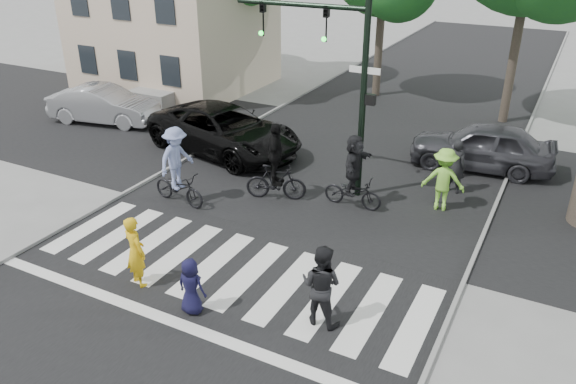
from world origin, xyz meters
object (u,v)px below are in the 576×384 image
(pedestrian_woman, at_px, (135,251))
(pedestrian_adult, at_px, (321,285))
(cyclist_right, at_px, (354,176))
(traffic_signal, at_px, (336,63))
(car_suv, at_px, (224,130))
(car_silver, at_px, (104,105))
(cyclist_left, at_px, (177,171))
(pedestrian_child, at_px, (191,286))
(car_grey, at_px, (482,146))
(cyclist_mid, at_px, (276,169))

(pedestrian_woman, height_order, pedestrian_adult, pedestrian_adult)
(cyclist_right, bearing_deg, traffic_signal, 141.65)
(pedestrian_adult, bearing_deg, cyclist_right, -73.82)
(pedestrian_woman, distance_m, car_suv, 8.26)
(car_silver, bearing_deg, pedestrian_woman, -144.08)
(traffic_signal, bearing_deg, car_suv, 166.49)
(pedestrian_woman, height_order, cyclist_left, cyclist_left)
(pedestrian_woman, height_order, pedestrian_child, pedestrian_woman)
(traffic_signal, bearing_deg, car_silver, 171.63)
(car_suv, xyz_separation_m, car_grey, (8.37, 2.70, -0.03))
(traffic_signal, bearing_deg, cyclist_mid, -131.39)
(pedestrian_woman, xyz_separation_m, cyclist_left, (-1.70, 3.73, 0.16))
(pedestrian_adult, distance_m, car_grey, 9.88)
(pedestrian_woman, xyz_separation_m, cyclist_mid, (0.67, 5.28, 0.11))
(pedestrian_adult, relative_size, cyclist_mid, 0.77)
(traffic_signal, distance_m, car_grey, 6.17)
(cyclist_left, relative_size, car_silver, 0.51)
(cyclist_mid, bearing_deg, traffic_signal, 48.61)
(pedestrian_woman, xyz_separation_m, pedestrian_child, (1.70, -0.26, -0.21))
(cyclist_left, distance_m, cyclist_right, 5.05)
(pedestrian_woman, distance_m, pedestrian_child, 1.73)
(pedestrian_adult, bearing_deg, car_grey, -96.41)
(pedestrian_adult, bearing_deg, traffic_signal, -67.03)
(pedestrian_woman, bearing_deg, pedestrian_child, -170.29)
(cyclist_right, xyz_separation_m, car_silver, (-11.82, 2.38, -0.23))
(traffic_signal, distance_m, pedestrian_adult, 7.07)
(pedestrian_child, bearing_deg, car_grey, -112.18)
(cyclist_mid, bearing_deg, cyclist_right, 15.07)
(car_suv, bearing_deg, car_silver, 97.71)
(traffic_signal, relative_size, cyclist_mid, 2.56)
(pedestrian_woman, xyz_separation_m, pedestrian_adult, (4.22, 0.69, 0.04))
(traffic_signal, bearing_deg, cyclist_left, -140.79)
(pedestrian_adult, bearing_deg, pedestrian_woman, 10.84)
(car_silver, bearing_deg, pedestrian_adult, -131.26)
(cyclist_left, bearing_deg, pedestrian_child, -49.60)
(traffic_signal, relative_size, cyclist_right, 2.75)
(traffic_signal, height_order, cyclist_right, traffic_signal)
(car_grey, bearing_deg, pedestrian_adult, -13.19)
(car_grey, bearing_deg, cyclist_left, -52.49)
(car_grey, bearing_deg, car_suv, -77.40)
(traffic_signal, height_order, cyclist_mid, traffic_signal)
(pedestrian_child, xyz_separation_m, pedestrian_adult, (2.53, 0.96, 0.26))
(cyclist_right, bearing_deg, car_grey, 59.47)
(pedestrian_child, relative_size, car_silver, 0.28)
(pedestrian_child, bearing_deg, cyclist_left, -51.90)
(cyclist_right, distance_m, car_grey, 5.35)
(car_suv, bearing_deg, traffic_signal, -91.41)
(pedestrian_adult, xyz_separation_m, car_suv, (-7.01, 7.08, -0.08))
(cyclist_mid, bearing_deg, pedestrian_adult, -52.22)
(cyclist_left, relative_size, car_grey, 0.51)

